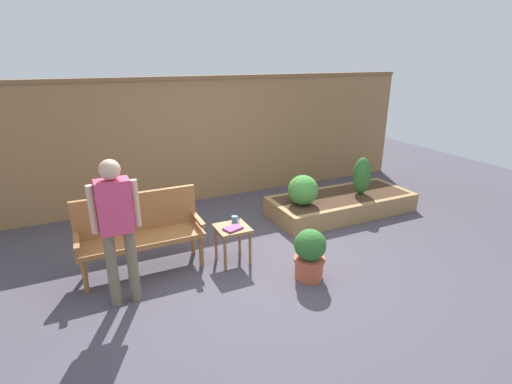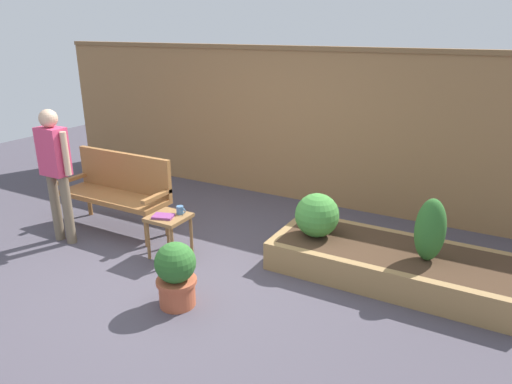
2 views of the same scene
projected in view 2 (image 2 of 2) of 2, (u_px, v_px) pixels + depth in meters
ground_plane at (186, 273)px, 4.82m from camera, size 14.00×14.00×0.00m
fence_back at (294, 125)px, 6.59m from camera, size 8.40×0.14×2.16m
garden_bench at (119, 186)px, 5.76m from camera, size 1.44×0.48×0.94m
side_table at (169, 223)px, 5.05m from camera, size 0.40×0.40×0.48m
cup_on_table at (180, 210)px, 5.05m from camera, size 0.11×0.08×0.09m
book_on_table at (163, 216)px, 4.97m from camera, size 0.25×0.21×0.03m
potted_boxwood at (176, 273)px, 4.17m from camera, size 0.37×0.37×0.61m
raised_planter_bed at (391, 263)px, 4.71m from camera, size 2.40×1.00×0.30m
shrub_near_bench at (317, 215)px, 4.89m from camera, size 0.47×0.47×0.47m
shrub_far_corner at (430, 230)px, 4.35m from camera, size 0.28×0.28×0.62m
person_by_bench at (55, 165)px, 5.24m from camera, size 0.47×0.20×1.56m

